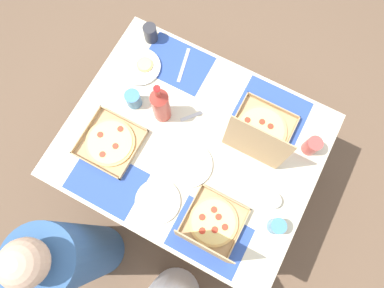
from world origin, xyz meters
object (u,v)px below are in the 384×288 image
plate_near_left (189,165)px  cup_spare (277,226)px  diner_right_seat (75,255)px  pizza_box_corner_right (211,227)px  cup_red (150,33)px  plate_middle (158,201)px  soda_bottle (161,105)px  pizza_box_edge_far (110,142)px  condiment_bowl (273,201)px  cup_clear_right (312,146)px  plate_far_right (141,67)px  cup_clear_left (133,99)px  pizza_box_corner_left (260,133)px

plate_near_left → cup_spare: (-0.50, 0.08, 0.04)m
cup_spare → diner_right_seat: size_ratio=0.08×
pizza_box_corner_right → cup_red: pizza_box_corner_right is taller
plate_near_left → plate_middle: bearing=77.8°
soda_bottle → diner_right_seat: bearing=84.8°
pizza_box_edge_far → condiment_bowl: 0.86m
plate_middle → cup_clear_right: 0.81m
soda_bottle → plate_near_left: bearing=144.9°
condiment_bowl → plate_middle: bearing=28.0°
plate_far_right → cup_spare: size_ratio=2.38×
cup_spare → plate_far_right: bearing=-23.5°
plate_far_right → soda_bottle: size_ratio=0.69×
cup_clear_left → cup_clear_right: 0.93m
cup_clear_right → cup_red: size_ratio=1.07×
pizza_box_edge_far → pizza_box_corner_left: size_ratio=0.85×
pizza_box_corner_left → plate_far_right: 0.73m
pizza_box_corner_right → cup_clear_right: size_ratio=2.77×
pizza_box_edge_far → pizza_box_corner_right: pizza_box_corner_right is taller
pizza_box_corner_left → cup_clear_left: pizza_box_corner_left is taller
plate_near_left → condiment_bowl: (-0.44, -0.03, 0.01)m
pizza_box_edge_far → cup_red: bearing=-79.5°
pizza_box_corner_right → diner_right_seat: bearing=38.8°
cup_clear_right → diner_right_seat: (0.83, 1.03, -0.25)m
pizza_box_corner_right → cup_spare: bearing=-151.5°
pizza_box_edge_far → pizza_box_corner_right: bearing=168.3°
diner_right_seat → cup_clear_left: bearing=-84.1°
soda_bottle → cup_spare: soda_bottle is taller
cup_clear_right → cup_red: 1.04m
condiment_bowl → cup_spare: bearing=119.2°
plate_near_left → cup_clear_left: 0.45m
cup_clear_left → cup_clear_right: (-0.91, -0.20, 0.01)m
plate_far_right → pizza_box_corner_right: bearing=141.4°
cup_clear_left → plate_middle: bearing=132.5°
cup_spare → cup_clear_right: bearing=-89.3°
cup_red → cup_clear_left: bearing=106.6°
pizza_box_corner_right → condiment_bowl: bearing=-129.9°
cup_clear_right → condiment_bowl: bearing=80.8°
cup_red → pizza_box_edge_far: bearing=100.5°
cup_red → diner_right_seat: 1.25m
pizza_box_corner_left → soda_bottle: (0.49, 0.13, 0.08)m
pizza_box_corner_left → condiment_bowl: size_ratio=4.59×
plate_far_right → cup_clear_left: cup_clear_left is taller
plate_middle → diner_right_seat: (0.28, 0.44, -0.21)m
plate_near_left → cup_red: size_ratio=2.25×
pizza_box_corner_right → cup_clear_right: pizza_box_corner_right is taller
plate_middle → condiment_bowl: condiment_bowl is taller
pizza_box_corner_right → condiment_bowl: pizza_box_corner_right is taller
pizza_box_edge_far → plate_far_right: bearing=-80.0°
cup_clear_left → plate_near_left: bearing=158.5°
plate_near_left → diner_right_seat: diner_right_seat is taller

